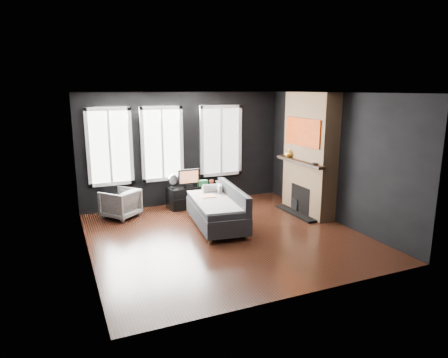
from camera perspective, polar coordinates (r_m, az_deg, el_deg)
name	(u,v)px	position (r m, az deg, el deg)	size (l,w,h in m)	color
floor	(225,236)	(7.78, 0.20, -8.08)	(5.00, 5.00, 0.00)	black
ceiling	(226,93)	(7.27, 0.22, 12.22)	(5.00, 5.00, 0.00)	white
wall_back	(184,149)	(9.72, -5.71, 4.31)	(5.00, 0.02, 2.70)	black
wall_left	(84,179)	(6.83, -19.40, 0.03)	(0.02, 5.00, 2.70)	black
wall_right	(334,158)	(8.70, 15.50, 2.91)	(0.02, 5.00, 2.70)	black
windows	(165,106)	(9.46, -8.42, 10.27)	(4.00, 0.16, 1.76)	white
fireplace	(310,154)	(9.05, 12.14, 3.46)	(0.70, 1.62, 2.70)	#93724C
sofa	(216,207)	(8.14, -1.10, -4.07)	(0.96, 1.92, 0.82)	#27272A
stripe_pillow	(219,191)	(8.66, -0.73, -1.78)	(0.07, 0.29, 0.29)	gray
armchair	(120,202)	(9.04, -14.59, -3.21)	(0.68, 0.63, 0.69)	silver
media_console	(198,195)	(9.68, -3.81, -2.33)	(1.47, 0.46, 0.51)	black
monitor	(189,177)	(9.44, -5.08, 0.32)	(0.53, 0.11, 0.47)	black
desk_fan	(173,181)	(9.33, -7.31, -0.31)	(0.24, 0.24, 0.34)	#979797
mug	(211,181)	(9.75, -1.80, -0.30)	(0.12, 0.09, 0.12)	#D54620
book	(216,178)	(9.85, -1.16, 0.14)	(0.16, 0.02, 0.22)	tan
storage_box	(203,183)	(9.58, -3.08, -0.54)	(0.23, 0.14, 0.12)	#2A7040
mantel_vase	(289,153)	(9.29, 9.27, 3.66)	(0.19, 0.20, 0.19)	gold
mantel_clock	(315,164)	(8.49, 12.87, 2.12)	(0.11, 0.11, 0.04)	black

